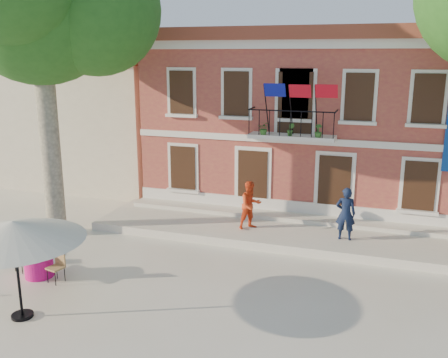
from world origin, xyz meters
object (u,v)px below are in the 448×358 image
at_px(plane_tree_west, 38,3).
at_px(pedestrian_navy, 346,214).
at_px(cafe_table_1, 39,263).
at_px(patio_umbrella, 13,231).
at_px(pedestrian_orange, 250,205).

bearing_deg(plane_tree_west, pedestrian_navy, 10.76).
height_order(plane_tree_west, cafe_table_1, plane_tree_west).
height_order(patio_umbrella, pedestrian_navy, patio_umbrella).
bearing_deg(patio_umbrella, pedestrian_navy, 45.34).
distance_m(plane_tree_west, cafe_table_1, 8.60).
xyz_separation_m(plane_tree_west, pedestrian_navy, (10.26, 1.95, -6.93)).
bearing_deg(pedestrian_orange, patio_umbrella, -162.73).
relative_size(plane_tree_west, cafe_table_1, 5.63).
bearing_deg(pedestrian_navy, patio_umbrella, 41.70).
bearing_deg(pedestrian_orange, plane_tree_west, 151.30).
xyz_separation_m(plane_tree_west, cafe_table_1, (1.80, -3.31, -7.73)).
distance_m(patio_umbrella, pedestrian_navy, 10.45).
xyz_separation_m(patio_umbrella, cafe_table_1, (-1.15, 2.13, -1.89)).
relative_size(patio_umbrella, pedestrian_orange, 1.96).
bearing_deg(cafe_table_1, pedestrian_orange, 46.18).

